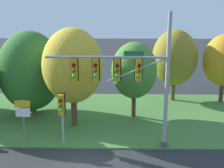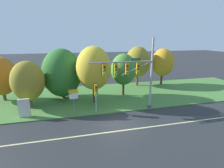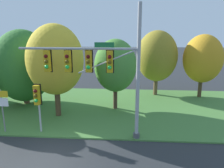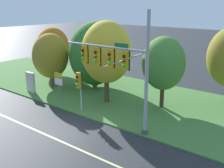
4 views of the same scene
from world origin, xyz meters
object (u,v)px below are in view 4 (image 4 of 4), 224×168
Objects in this scene: pedestrian_signal_near_kerb at (79,83)px; tree_nearest_road at (53,48)px; tree_behind_signpost at (94,54)px; route_sign_post at (59,83)px; tree_left_of_mast at (50,56)px; tree_mid_verge at (106,52)px; tree_tall_centre at (164,64)px; traffic_signal_mast at (118,64)px; info_kiosk at (31,82)px.

tree_nearest_road reaches higher than pedestrian_signal_near_kerb.
pedestrian_signal_near_kerb is 6.69m from tree_behind_signpost.
tree_left_of_mast reaches higher than route_sign_post.
tree_mid_verge is at bearing -17.70° from tree_nearest_road.
tree_tall_centre is at bearing 35.64° from route_sign_post.
tree_behind_signpost is 1.13× the size of tree_tall_centre.
tree_mid_verge reaches higher than route_sign_post.
traffic_signal_mast is at bearing -97.40° from tree_tall_centre.
tree_tall_centre is (0.66, 5.06, -0.73)m from traffic_signal_mast.
tree_tall_centre is at bearing 19.70° from info_kiosk.
tree_mid_verge is at bearing 50.02° from route_sign_post.
tree_left_of_mast reaches higher than info_kiosk.
tree_mid_verge is (3.74, -2.62, 0.90)m from tree_behind_signpost.
route_sign_post reaches higher than info_kiosk.
pedestrian_signal_near_kerb is 7.36m from info_kiosk.
tree_mid_verge is (-3.63, 3.20, -0.07)m from traffic_signal_mast.
tree_left_of_mast is at bearing -171.46° from tree_tall_centre.
pedestrian_signal_near_kerb is 7.78m from tree_left_of_mast.
tree_behind_signpost is (-1.19, 5.67, 1.48)m from route_sign_post.
tree_tall_centre reaches higher than info_kiosk.
tree_tall_centre is (4.28, 1.85, -0.67)m from tree_mid_verge.
info_kiosk is (-7.45, -2.35, -3.33)m from tree_mid_verge.
tree_tall_centre is (15.34, -1.67, 0.48)m from tree_nearest_road.
pedestrian_signal_near_kerb is 0.58× the size of tree_nearest_road.
info_kiosk is (-3.71, -4.97, -2.43)m from tree_behind_signpost.
info_kiosk is at bearing 174.92° from pedestrian_signal_near_kerb.
tree_mid_verge is at bearing 85.21° from pedestrian_signal_near_kerb.
tree_nearest_road is (-8.51, 6.58, 1.24)m from route_sign_post.
tree_behind_signpost is at bearing 53.28° from info_kiosk.
traffic_signal_mast is 5.15m from tree_tall_centre.
tree_behind_signpost reaches higher than tree_nearest_road.
tree_left_of_mast is at bearing 163.19° from traffic_signal_mast.
tree_nearest_road reaches higher than info_kiosk.
info_kiosk is (3.61, -5.87, -2.19)m from tree_nearest_road.
route_sign_post is 5.87m from tree_left_of_mast.
info_kiosk is (-11.07, 0.86, -3.40)m from traffic_signal_mast.
tree_behind_signpost reaches higher than tree_tall_centre.
route_sign_post is 0.41× the size of tree_mid_verge.
tree_behind_signpost is at bearing 101.84° from route_sign_post.
tree_behind_signpost reaches higher than route_sign_post.
tree_mid_verge reaches higher than info_kiosk.
tree_left_of_mast is 2.83× the size of info_kiosk.
info_kiosk is at bearing -162.52° from tree_mid_verge.
traffic_signal_mast is 1.42× the size of tree_nearest_road.
info_kiosk is at bearing -126.72° from tree_behind_signpost.
tree_mid_verge is (11.06, -3.53, 1.14)m from tree_nearest_road.
route_sign_post is (-6.18, 0.16, -2.45)m from traffic_signal_mast.
route_sign_post is 4.64m from tree_mid_verge.
route_sign_post is (-2.30, -0.06, -0.42)m from pedestrian_signal_near_kerb.
tree_left_of_mast is 7.43m from tree_mid_verge.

